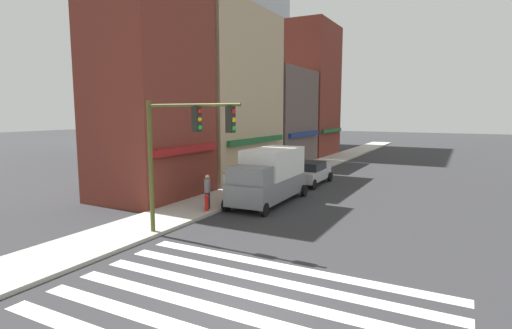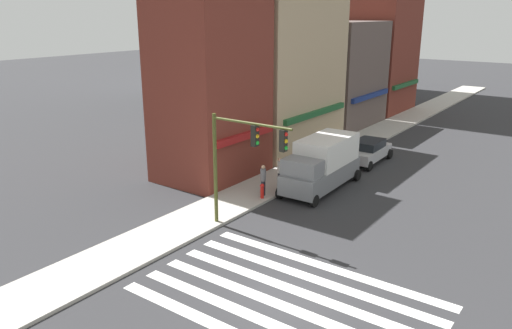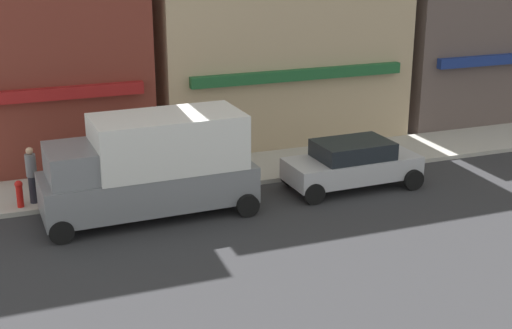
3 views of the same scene
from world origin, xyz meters
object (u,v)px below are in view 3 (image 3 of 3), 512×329
object	(u,v)px
sedan_silver	(352,163)
pedestrian_grey_coat	(32,174)
box_truck_grey	(151,165)
pedestrian_white_shirt	(90,167)
fire_hydrant	(19,193)

from	to	relation	value
sedan_silver	pedestrian_grey_coat	xyz separation A→B (m)	(-9.91, 1.93, 0.23)
box_truck_grey	sedan_silver	distance (m)	6.69
sedan_silver	pedestrian_grey_coat	size ratio (longest dim) A/B	2.51
pedestrian_white_shirt	box_truck_grey	bearing A→B (deg)	166.38
sedan_silver	pedestrian_grey_coat	bearing A→B (deg)	167.29
pedestrian_white_shirt	fire_hydrant	bearing A→B (deg)	45.92
pedestrian_white_shirt	fire_hydrant	distance (m)	2.24
box_truck_grey	sedan_silver	size ratio (longest dim) A/B	1.41
pedestrian_grey_coat	pedestrian_white_shirt	xyz separation A→B (m)	(1.76, 0.03, 0.00)
box_truck_grey	pedestrian_white_shirt	world-z (taller)	box_truck_grey
fire_hydrant	sedan_silver	bearing A→B (deg)	-9.35
box_truck_grey	pedestrian_white_shirt	bearing A→B (deg)	125.64
pedestrian_white_shirt	fire_hydrant	xyz separation A→B (m)	(-2.18, -0.26, -0.46)
box_truck_grey	pedestrian_grey_coat	distance (m)	3.82
fire_hydrant	box_truck_grey	bearing A→B (deg)	-24.84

